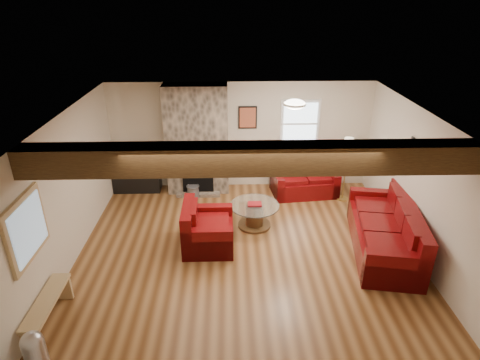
# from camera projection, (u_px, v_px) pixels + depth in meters

# --- Properties ---
(room) EXTENTS (8.00, 8.00, 8.00)m
(room) POSITION_uv_depth(u_px,v_px,m) (246.00, 189.00, 6.80)
(room) COLOR brown
(room) RESTS_ON ground
(floor) EXTENTS (6.00, 6.00, 0.00)m
(floor) POSITION_uv_depth(u_px,v_px,m) (246.00, 250.00, 7.33)
(floor) COLOR brown
(floor) RESTS_ON ground
(oak_beam) EXTENTS (6.00, 0.36, 0.38)m
(oak_beam) POSITION_uv_depth(u_px,v_px,m) (251.00, 159.00, 5.22)
(oak_beam) COLOR black
(oak_beam) RESTS_ON room
(chimney_breast) EXTENTS (1.40, 0.67, 2.50)m
(chimney_breast) POSITION_uv_depth(u_px,v_px,m) (197.00, 141.00, 9.04)
(chimney_breast) COLOR #3B362E
(chimney_breast) RESTS_ON floor
(back_window) EXTENTS (0.90, 0.08, 1.10)m
(back_window) POSITION_uv_depth(u_px,v_px,m) (300.00, 123.00, 9.16)
(back_window) COLOR white
(back_window) RESTS_ON room
(hatch_window) EXTENTS (0.08, 1.00, 0.90)m
(hatch_window) POSITION_uv_depth(u_px,v_px,m) (27.00, 229.00, 5.28)
(hatch_window) COLOR tan
(hatch_window) RESTS_ON room
(ceiling_dome) EXTENTS (0.40, 0.40, 0.18)m
(ceiling_dome) POSITION_uv_depth(u_px,v_px,m) (295.00, 106.00, 7.13)
(ceiling_dome) COLOR beige
(ceiling_dome) RESTS_ON room
(artwork_back) EXTENTS (0.42, 0.06, 0.52)m
(artwork_back) POSITION_uv_depth(u_px,v_px,m) (248.00, 118.00, 9.06)
(artwork_back) COLOR black
(artwork_back) RESTS_ON room
(artwork_right) EXTENTS (0.06, 0.55, 0.42)m
(artwork_right) POSITION_uv_depth(u_px,v_px,m) (416.00, 153.00, 6.94)
(artwork_right) COLOR black
(artwork_right) RESTS_ON room
(sofa_three) EXTENTS (1.38, 2.50, 0.91)m
(sofa_three) POSITION_uv_depth(u_px,v_px,m) (384.00, 228.00, 7.16)
(sofa_three) COLOR #4C0705
(sofa_three) RESTS_ON floor
(loveseat) EXTENTS (1.53, 0.99, 0.77)m
(loveseat) POSITION_uv_depth(u_px,v_px,m) (304.00, 178.00, 9.22)
(loveseat) COLOR #4C0705
(loveseat) RESTS_ON floor
(armchair_red) EXTENTS (0.91, 1.03, 0.83)m
(armchair_red) POSITION_uv_depth(u_px,v_px,m) (208.00, 226.00, 7.29)
(armchair_red) COLOR #4C0705
(armchair_red) RESTS_ON floor
(coffee_table) EXTENTS (0.98, 0.98, 0.51)m
(coffee_table) POSITION_uv_depth(u_px,v_px,m) (254.00, 215.00, 7.99)
(coffee_table) COLOR #4D3118
(coffee_table) RESTS_ON floor
(tv_cabinet) EXTENTS (1.08, 0.43, 0.54)m
(tv_cabinet) POSITION_uv_depth(u_px,v_px,m) (137.00, 180.00, 9.44)
(tv_cabinet) COLOR black
(tv_cabinet) RESTS_ON floor
(television) EXTENTS (0.73, 0.10, 0.42)m
(television) POSITION_uv_depth(u_px,v_px,m) (135.00, 161.00, 9.24)
(television) COLOR black
(television) RESTS_ON tv_cabinet
(floor_lamp) EXTENTS (0.38, 0.38, 1.47)m
(floor_lamp) POSITION_uv_depth(u_px,v_px,m) (348.00, 147.00, 8.60)
(floor_lamp) COLOR #B09149
(floor_lamp) RESTS_ON floor
(pine_bench) EXTENTS (0.27, 1.16, 0.43)m
(pine_bench) POSITION_uv_depth(u_px,v_px,m) (49.00, 312.00, 5.60)
(pine_bench) COLOR tan
(pine_bench) RESTS_ON floor
(pedal_bin) EXTENTS (0.29, 0.29, 0.67)m
(pedal_bin) POSITION_uv_depth(u_px,v_px,m) (36.00, 354.00, 4.81)
(pedal_bin) COLOR #B1B2B7
(pedal_bin) RESTS_ON floor
(coal_bucket) EXTENTS (0.31, 0.31, 0.29)m
(coal_bucket) POSITION_uv_depth(u_px,v_px,m) (193.00, 191.00, 9.17)
(coal_bucket) COLOR slate
(coal_bucket) RESTS_ON floor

